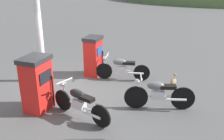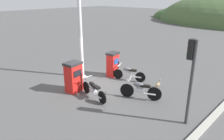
# 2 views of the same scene
# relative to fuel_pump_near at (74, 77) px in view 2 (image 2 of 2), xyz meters

# --- Properties ---
(ground_plane) EXTENTS (120.00, 120.00, 0.00)m
(ground_plane) POSITION_rel_fuel_pump_near_xyz_m (0.17, 1.49, -0.80)
(ground_plane) COLOR #4C4C4C
(fuel_pump_near) EXTENTS (0.74, 0.92, 1.57)m
(fuel_pump_near) POSITION_rel_fuel_pump_near_xyz_m (0.00, 0.00, 0.00)
(fuel_pump_near) COLOR red
(fuel_pump_near) RESTS_ON ground
(fuel_pump_far) EXTENTS (0.64, 0.79, 1.49)m
(fuel_pump_far) POSITION_rel_fuel_pump_near_xyz_m (0.00, 2.97, -0.04)
(fuel_pump_far) COLOR red
(fuel_pump_far) RESTS_ON ground
(motorcycle_near_pump) EXTENTS (1.98, 0.68, 0.94)m
(motorcycle_near_pump) POSITION_rel_fuel_pump_near_xyz_m (1.28, 0.16, -0.32)
(motorcycle_near_pump) COLOR black
(motorcycle_near_pump) RESTS_ON ground
(motorcycle_far_pump) EXTENTS (1.86, 0.82, 0.93)m
(motorcycle_far_pump) POSITION_rel_fuel_pump_near_xyz_m (1.14, 3.05, -0.33)
(motorcycle_far_pump) COLOR black
(motorcycle_far_pump) RESTS_ON ground
(motorcycle_extra) EXTENTS (1.84, 0.92, 0.98)m
(motorcycle_extra) POSITION_rel_fuel_pump_near_xyz_m (2.98, 1.59, -0.31)
(motorcycle_extra) COLOR black
(motorcycle_extra) RESTS_ON ground
(wandering_duck) EXTENTS (0.20, 0.46, 0.46)m
(wandering_duck) POSITION_rel_fuel_pump_near_xyz_m (3.00, 3.24, -0.58)
(wandering_duck) COLOR #847051
(wandering_duck) RESTS_ON ground
(roadside_traffic_light) EXTENTS (0.39, 0.27, 3.29)m
(roadside_traffic_light) POSITION_rel_fuel_pump_near_xyz_m (5.46, 1.08, 1.47)
(roadside_traffic_light) COLOR #38383A
(roadside_traffic_light) RESTS_ON ground
(canopy_support_pole) EXTENTS (0.40, 0.40, 4.70)m
(canopy_support_pole) POSITION_rel_fuel_pump_near_xyz_m (-1.30, 1.66, 1.48)
(canopy_support_pole) COLOR silver
(canopy_support_pole) RESTS_ON ground
(road_edge_kerb) EXTENTS (0.45, 7.12, 0.12)m
(road_edge_kerb) POSITION_rel_fuel_pump_near_xyz_m (6.19, 1.49, -0.74)
(road_edge_kerb) COLOR #9E9E93
(road_edge_kerb) RESTS_ON ground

